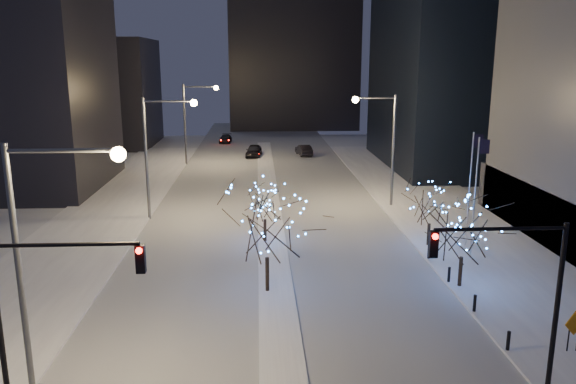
{
  "coord_description": "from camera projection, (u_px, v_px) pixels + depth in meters",
  "views": [
    {
      "loc": [
        -0.93,
        -18.41,
        12.88
      ],
      "look_at": [
        0.87,
        14.99,
        5.0
      ],
      "focal_mm": 35.0,
      "sensor_mm": 36.0,
      "label": 1
    }
  ],
  "objects": [
    {
      "name": "road",
      "position": [
        268.0,
        195.0,
        54.91
      ],
      "size": [
        20.0,
        130.0,
        0.02
      ],
      "primitive_type": "cube",
      "color": "#A7ACB6",
      "rests_on": "ground"
    },
    {
      "name": "median",
      "position": [
        269.0,
        207.0,
        50.04
      ],
      "size": [
        2.0,
        80.0,
        0.15
      ],
      "primitive_type": "cube",
      "color": "white",
      "rests_on": "ground"
    },
    {
      "name": "east_sidewalk",
      "position": [
        477.0,
        239.0,
        41.1
      ],
      "size": [
        10.0,
        90.0,
        0.15
      ],
      "primitive_type": "cube",
      "color": "white",
      "rests_on": "ground"
    },
    {
      "name": "west_sidewalk",
      "position": [
        74.0,
        246.0,
        39.58
      ],
      "size": [
        8.0,
        90.0,
        0.15
      ],
      "primitive_type": "cube",
      "color": "white",
      "rests_on": "ground"
    },
    {
      "name": "filler_west_far",
      "position": [
        93.0,
        93.0,
        85.73
      ],
      "size": [
        18.0,
        16.0,
        16.0
      ],
      "primitive_type": "cube",
      "color": "black",
      "rests_on": "ground"
    },
    {
      "name": "horizon_block",
      "position": [
        293.0,
        16.0,
        105.81
      ],
      "size": [
        24.0,
        14.0,
        42.0
      ],
      "primitive_type": "cube",
      "color": "black",
      "rests_on": "ground"
    },
    {
      "name": "street_lamp_w_near",
      "position": [
        44.0,
        236.0,
        20.88
      ],
      "size": [
        4.4,
        0.56,
        10.0
      ],
      "color": "#595E66",
      "rests_on": "ground"
    },
    {
      "name": "street_lamp_w_mid",
      "position": [
        159.0,
        141.0,
        45.18
      ],
      "size": [
        4.4,
        0.56,
        10.0
      ],
      "color": "#595E66",
      "rests_on": "ground"
    },
    {
      "name": "street_lamp_w_far",
      "position": [
        193.0,
        113.0,
        69.47
      ],
      "size": [
        4.4,
        0.56,
        10.0
      ],
      "color": "#595E66",
      "rests_on": "ground"
    },
    {
      "name": "street_lamp_east",
      "position": [
        384.0,
        135.0,
        49.1
      ],
      "size": [
        3.9,
        0.56,
        10.0
      ],
      "color": "#595E66",
      "rests_on": "ground"
    },
    {
      "name": "traffic_signal_west",
      "position": [
        42.0,
        301.0,
        19.36
      ],
      "size": [
        5.26,
        0.43,
        7.0
      ],
      "color": "black",
      "rests_on": "ground"
    },
    {
      "name": "traffic_signal_east",
      "position": [
        520.0,
        280.0,
        21.24
      ],
      "size": [
        5.26,
        0.43,
        7.0
      ],
      "color": "black",
      "rests_on": "ground"
    },
    {
      "name": "flagpoles",
      "position": [
        474.0,
        185.0,
        37.26
      ],
      "size": [
        1.35,
        2.6,
        8.0
      ],
      "color": "silver",
      "rests_on": "east_sidewalk"
    },
    {
      "name": "bollards",
      "position": [
        461.0,
        288.0,
        31.01
      ],
      "size": [
        0.16,
        12.16,
        0.9
      ],
      "color": "black",
      "rests_on": "east_sidewalk"
    },
    {
      "name": "car_near",
      "position": [
        254.0,
        151.0,
        76.5
      ],
      "size": [
        2.43,
        4.99,
        1.64
      ],
      "primitive_type": "imported",
      "rotation": [
        0.0,
        0.0,
        -0.1
      ],
      "color": "black",
      "rests_on": "ground"
    },
    {
      "name": "car_mid",
      "position": [
        304.0,
        150.0,
        77.57
      ],
      "size": [
        2.23,
        4.66,
        1.47
      ],
      "primitive_type": "imported",
      "rotation": [
        0.0,
        0.0,
        3.3
      ],
      "color": "black",
      "rests_on": "ground"
    },
    {
      "name": "car_far",
      "position": [
        226.0,
        139.0,
        89.36
      ],
      "size": [
        1.97,
        4.43,
        1.26
      ],
      "primitive_type": "imported",
      "rotation": [
        0.0,
        0.0,
        -0.05
      ],
      "color": "black",
      "rests_on": "ground"
    },
    {
      "name": "holiday_tree_median_near",
      "position": [
        267.0,
        225.0,
        30.92
      ],
      "size": [
        5.68,
        5.68,
        6.21
      ],
      "color": "black",
      "rests_on": "median"
    },
    {
      "name": "holiday_tree_median_far",
      "position": [
        265.0,
        204.0,
        39.92
      ],
      "size": [
        3.98,
        3.98,
        4.11
      ],
      "color": "black",
      "rests_on": "median"
    },
    {
      "name": "holiday_tree_plaza_near",
      "position": [
        463.0,
        229.0,
        31.71
      ],
      "size": [
        4.56,
        4.56,
        5.4
      ],
      "color": "black",
      "rests_on": "east_sidewalk"
    },
    {
      "name": "holiday_tree_plaza_far",
      "position": [
        430.0,
        205.0,
        39.01
      ],
      "size": [
        3.85,
        3.85,
        4.55
      ],
      "color": "black",
      "rests_on": "east_sidewalk"
    },
    {
      "name": "construction_sign",
      "position": [
        574.0,
        327.0,
        24.92
      ],
      "size": [
        1.14,
        0.44,
        1.97
      ],
      "rotation": [
        0.0,
        0.0,
        0.35
      ],
      "color": "black",
      "rests_on": "east_sidewalk"
    }
  ]
}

